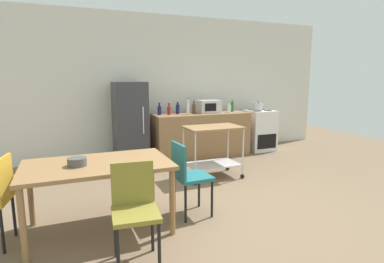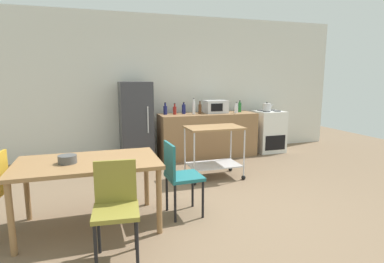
{
  "view_description": "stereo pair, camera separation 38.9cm",
  "coord_description": "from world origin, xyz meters",
  "px_view_note": "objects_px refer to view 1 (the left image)",
  "views": [
    {
      "loc": [
        -1.73,
        -3.23,
        1.64
      ],
      "look_at": [
        0.11,
        1.2,
        0.8
      ],
      "focal_mm": 29.24,
      "sensor_mm": 36.0,
      "label": 1
    },
    {
      "loc": [
        -1.37,
        -3.36,
        1.64
      ],
      "look_at": [
        0.11,
        1.2,
        0.8
      ],
      "focal_mm": 29.24,
      "sensor_mm": 36.0,
      "label": 2
    }
  ],
  "objects_px": {
    "bottle_wine": "(169,110)",
    "kettle": "(258,106)",
    "bottle_olive_oil": "(159,110)",
    "bottle_soy_sauce": "(188,108)",
    "refrigerator": "(130,123)",
    "bottle_vinegar": "(232,107)",
    "fruit_bowl": "(77,162)",
    "bottle_soda": "(194,109)",
    "kitchen_cart": "(213,143)",
    "bottle_sparkling_water": "(229,108)",
    "chair_olive": "(135,206)",
    "chair_teal": "(188,174)",
    "dining_table": "(98,170)",
    "microwave": "(209,106)",
    "bottle_hot_sauce": "(178,109)",
    "stove_oven": "(259,130)"
  },
  "relations": [
    {
      "from": "bottle_soda",
      "to": "fruit_bowl",
      "type": "height_order",
      "value": "bottle_soda"
    },
    {
      "from": "bottle_olive_oil",
      "to": "bottle_soy_sauce",
      "type": "xyz_separation_m",
      "value": [
        0.56,
        -0.11,
        0.04
      ]
    },
    {
      "from": "bottle_soda",
      "to": "kettle",
      "type": "distance_m",
      "value": 1.51
    },
    {
      "from": "kitchen_cart",
      "to": "bottle_soy_sauce",
      "type": "height_order",
      "value": "bottle_soy_sauce"
    },
    {
      "from": "bottle_hot_sauce",
      "to": "bottle_vinegar",
      "type": "distance_m",
      "value": 1.23
    },
    {
      "from": "bottle_vinegar",
      "to": "chair_teal",
      "type": "bearing_deg",
      "value": -128.63
    },
    {
      "from": "bottle_vinegar",
      "to": "bottle_hot_sauce",
      "type": "bearing_deg",
      "value": 177.91
    },
    {
      "from": "bottle_olive_oil",
      "to": "kettle",
      "type": "bearing_deg",
      "value": -4.09
    },
    {
      "from": "dining_table",
      "to": "kettle",
      "type": "height_order",
      "value": "kettle"
    },
    {
      "from": "kitchen_cart",
      "to": "bottle_soy_sauce",
      "type": "bearing_deg",
      "value": 86.05
    },
    {
      "from": "bottle_olive_oil",
      "to": "fruit_bowl",
      "type": "relative_size",
      "value": 1.28
    },
    {
      "from": "chair_teal",
      "to": "bottle_olive_oil",
      "type": "height_order",
      "value": "bottle_olive_oil"
    },
    {
      "from": "bottle_sparkling_water",
      "to": "kettle",
      "type": "xyz_separation_m",
      "value": [
        0.73,
        0.01,
        0.01
      ]
    },
    {
      "from": "bottle_olive_oil",
      "to": "bottle_wine",
      "type": "height_order",
      "value": "bottle_olive_oil"
    },
    {
      "from": "bottle_soy_sauce",
      "to": "fruit_bowl",
      "type": "distance_m",
      "value": 3.37
    },
    {
      "from": "fruit_bowl",
      "to": "refrigerator",
      "type": "bearing_deg",
      "value": 67.82
    },
    {
      "from": "microwave",
      "to": "bottle_soda",
      "type": "bearing_deg",
      "value": -166.87
    },
    {
      "from": "stove_oven",
      "to": "bottle_wine",
      "type": "bearing_deg",
      "value": 179.79
    },
    {
      "from": "chair_olive",
      "to": "bottle_soy_sauce",
      "type": "bearing_deg",
      "value": 66.5
    },
    {
      "from": "stove_oven",
      "to": "fruit_bowl",
      "type": "relative_size",
      "value": 4.86
    },
    {
      "from": "bottle_soda",
      "to": "microwave",
      "type": "xyz_separation_m",
      "value": [
        0.37,
        0.09,
        0.02
      ]
    },
    {
      "from": "refrigerator",
      "to": "bottle_wine",
      "type": "relative_size",
      "value": 6.8
    },
    {
      "from": "bottle_vinegar",
      "to": "fruit_bowl",
      "type": "relative_size",
      "value": 1.31
    },
    {
      "from": "kitchen_cart",
      "to": "bottle_soda",
      "type": "xyz_separation_m",
      "value": [
        0.22,
        1.33,
        0.43
      ]
    },
    {
      "from": "chair_teal",
      "to": "bottle_soy_sauce",
      "type": "bearing_deg",
      "value": -24.64
    },
    {
      "from": "refrigerator",
      "to": "bottle_vinegar",
      "type": "distance_m",
      "value": 2.21
    },
    {
      "from": "stove_oven",
      "to": "bottle_sparkling_water",
      "type": "height_order",
      "value": "bottle_sparkling_water"
    },
    {
      "from": "dining_table",
      "to": "microwave",
      "type": "distance_m",
      "value": 3.63
    },
    {
      "from": "chair_teal",
      "to": "microwave",
      "type": "bearing_deg",
      "value": -32.92
    },
    {
      "from": "chair_olive",
      "to": "bottle_sparkling_water",
      "type": "height_order",
      "value": "bottle_sparkling_water"
    },
    {
      "from": "microwave",
      "to": "bottle_wine",
      "type": "bearing_deg",
      "value": -177.85
    },
    {
      "from": "bottle_wine",
      "to": "kettle",
      "type": "bearing_deg",
      "value": -3.02
    },
    {
      "from": "bottle_hot_sauce",
      "to": "kettle",
      "type": "xyz_separation_m",
      "value": [
        1.81,
        -0.17,
        0.0
      ]
    },
    {
      "from": "bottle_wine",
      "to": "bottle_vinegar",
      "type": "bearing_deg",
      "value": 0.7
    },
    {
      "from": "kitchen_cart",
      "to": "bottle_vinegar",
      "type": "relative_size",
      "value": 3.68
    },
    {
      "from": "refrigerator",
      "to": "kettle",
      "type": "bearing_deg",
      "value": -3.7
    },
    {
      "from": "bottle_soda",
      "to": "bottle_vinegar",
      "type": "bearing_deg",
      "value": 4.42
    },
    {
      "from": "kitchen_cart",
      "to": "bottle_sparkling_water",
      "type": "height_order",
      "value": "bottle_sparkling_water"
    },
    {
      "from": "bottle_wine",
      "to": "bottle_hot_sauce",
      "type": "xyz_separation_m",
      "value": [
        0.21,
        0.06,
        0.01
      ]
    },
    {
      "from": "bottle_wine",
      "to": "kettle",
      "type": "height_order",
      "value": "bottle_wine"
    },
    {
      "from": "chair_olive",
      "to": "microwave",
      "type": "relative_size",
      "value": 1.93
    },
    {
      "from": "dining_table",
      "to": "bottle_sparkling_water",
      "type": "relative_size",
      "value": 6.64
    },
    {
      "from": "bottle_soda",
      "to": "microwave",
      "type": "relative_size",
      "value": 0.57
    },
    {
      "from": "bottle_soda",
      "to": "bottle_hot_sauce",
      "type": "bearing_deg",
      "value": 159.14
    },
    {
      "from": "bottle_sparkling_water",
      "to": "fruit_bowl",
      "type": "relative_size",
      "value": 1.19
    },
    {
      "from": "bottle_vinegar",
      "to": "refrigerator",
      "type": "bearing_deg",
      "value": 178.54
    },
    {
      "from": "chair_teal",
      "to": "bottle_vinegar",
      "type": "xyz_separation_m",
      "value": [
        2.07,
        2.59,
        0.49
      ]
    },
    {
      "from": "refrigerator",
      "to": "dining_table",
      "type": "bearing_deg",
      "value": -108.61
    },
    {
      "from": "dining_table",
      "to": "refrigerator",
      "type": "relative_size",
      "value": 0.97
    },
    {
      "from": "chair_olive",
      "to": "chair_teal",
      "type": "relative_size",
      "value": 1.0
    }
  ]
}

